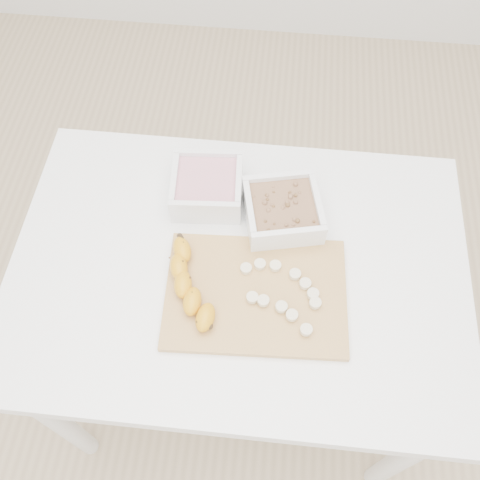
# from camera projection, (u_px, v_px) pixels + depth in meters

# --- Properties ---
(ground) EXTENTS (3.50, 3.50, 0.00)m
(ground) POSITION_uv_depth(u_px,v_px,m) (239.00, 370.00, 1.81)
(ground) COLOR #C6AD89
(ground) RESTS_ON ground
(table) EXTENTS (1.00, 0.70, 0.75)m
(table) POSITION_uv_depth(u_px,v_px,m) (239.00, 285.00, 1.24)
(table) COLOR white
(table) RESTS_ON ground
(bowl_yogurt) EXTENTS (0.17, 0.17, 0.07)m
(bowl_yogurt) POSITION_uv_depth(u_px,v_px,m) (207.00, 186.00, 1.23)
(bowl_yogurt) COLOR white
(bowl_yogurt) RESTS_ON table
(bowl_granola) EXTENTS (0.19, 0.19, 0.08)m
(bowl_granola) POSITION_uv_depth(u_px,v_px,m) (283.00, 212.00, 1.19)
(bowl_granola) COLOR white
(bowl_granola) RESTS_ON table
(cutting_board) EXTENTS (0.39, 0.29, 0.01)m
(cutting_board) POSITION_uv_depth(u_px,v_px,m) (256.00, 294.00, 1.12)
(cutting_board) COLOR tan
(cutting_board) RESTS_ON table
(banana) EXTENTS (0.11, 0.22, 0.04)m
(banana) POSITION_uv_depth(u_px,v_px,m) (191.00, 285.00, 1.10)
(banana) COLOR orange
(banana) RESTS_ON cutting_board
(banana_slices) EXTENTS (0.17, 0.16, 0.02)m
(banana_slices) POSITION_uv_depth(u_px,v_px,m) (283.00, 292.00, 1.11)
(banana_slices) COLOR beige
(banana_slices) RESTS_ON cutting_board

